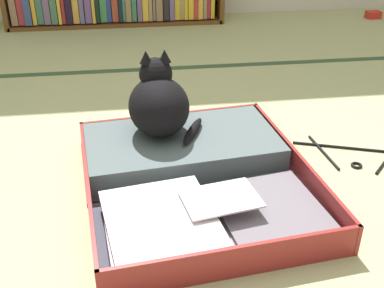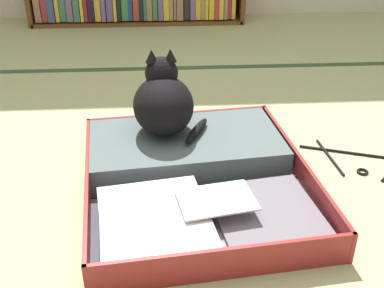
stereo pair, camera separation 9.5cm
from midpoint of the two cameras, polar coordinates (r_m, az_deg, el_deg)
The scene contains 5 objects.
ground_plane at distance 1.47m, azimuth 1.81°, elevation -9.35°, with size 10.00×10.00×0.00m, color tan.
tatami_border at distance 2.62m, azimuth -0.77°, elevation 8.95°, with size 4.80×0.05×0.00m.
open_suitcase at distance 1.63m, azimuth 1.55°, elevation -3.31°, with size 0.79×0.88×0.10m.
black_cat at distance 1.72m, azimuth -1.80°, elevation 4.94°, with size 0.28×0.28×0.29m.
clothes_hanger at distance 1.89m, azimuth 20.77°, elevation -1.78°, with size 0.43×0.29×0.01m.
Camera 2 is at (-0.07, -1.15, 0.93)m, focal length 45.26 mm.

